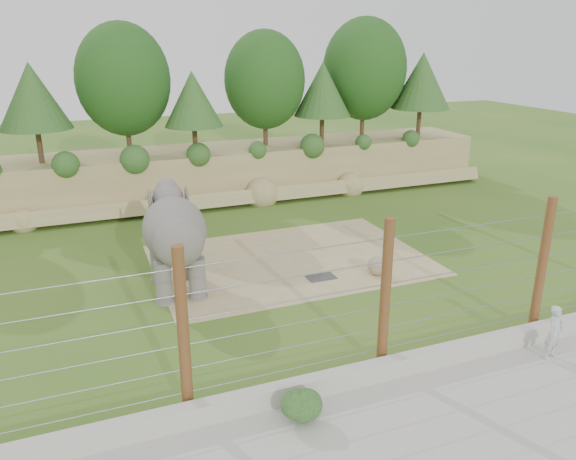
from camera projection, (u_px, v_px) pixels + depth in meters
name	position (u px, v px, depth m)	size (l,w,h in m)	color
ground	(310.00, 295.00, 18.40)	(90.00, 90.00, 0.00)	#3A671E
back_embankment	(221.00, 120.00, 28.43)	(30.00, 5.52, 8.77)	#9A8A57
dirt_patch	(291.00, 260.00, 21.20)	(10.00, 7.00, 0.02)	tan
drain_grate	(321.00, 277.00, 19.63)	(1.00, 0.60, 0.03)	#262628
elephant	(175.00, 243.00, 18.25)	(1.74, 4.06, 3.29)	#68625E
stone_ball	(377.00, 266.00, 19.80)	(0.67, 0.67, 0.67)	gray
retaining_wall	(392.00, 367.00, 13.92)	(26.00, 0.35, 0.50)	#B5B3A9
walkway	(440.00, 425.00, 12.25)	(26.00, 4.00, 0.01)	#B5B3A9
barrier_fence	(385.00, 295.00, 13.79)	(20.26, 0.26, 4.00)	#573519
walkway_shrub	(303.00, 407.00, 12.23)	(0.74, 0.74, 0.74)	#1F4F1E
zookeeper	(554.00, 333.00, 14.52)	(0.55, 0.36, 1.51)	silver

